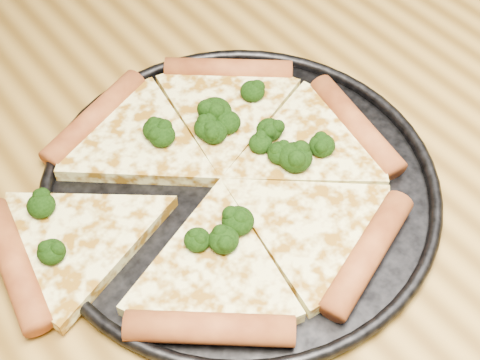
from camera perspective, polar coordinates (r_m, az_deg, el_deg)
dining_table at (r=0.75m, az=2.66°, el=-3.88°), size 1.20×0.90×0.75m
pizza_pan at (r=0.66m, az=0.00°, el=-0.45°), size 0.38×0.38×0.02m
pizza at (r=0.65m, az=-2.22°, el=-0.25°), size 0.40×0.36×0.03m
broccoli_florets at (r=0.65m, az=-1.81°, el=2.13°), size 0.29×0.17×0.03m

